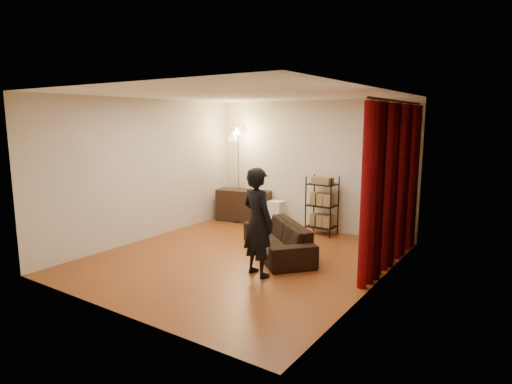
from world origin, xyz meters
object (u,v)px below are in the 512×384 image
Objects in this scene: media_cabinet at (244,206)px; wire_shelf at (322,205)px; storage_boxes at (276,213)px; floor_lamp at (238,174)px; person at (258,222)px; sofa at (277,239)px.

wire_shelf is (1.97, -0.07, 0.24)m from media_cabinet.
storage_boxes is 1.24m from floor_lamp.
person reaches higher than media_cabinet.
sofa reaches higher than storage_boxes.
wire_shelf is (-0.20, 2.64, -0.22)m from person.
floor_lamp is (-2.05, -0.04, 0.49)m from wire_shelf.
person reaches higher than wire_shelf.
wire_shelf is at bearing -14.81° from media_cabinet.
sofa is 1.66m from wire_shelf.
media_cabinet is (-2.17, 2.71, -0.45)m from person.
person is 3.45m from floor_lamp.
sofa is at bearing -56.59° from person.
storage_boxes is at bearing -11.61° from media_cabinet.
person is at bearing -64.08° from storage_boxes.
person is 0.75× the size of floor_lamp.
sofa is at bearing -58.43° from storage_boxes.
sofa is 1.18× the size of person.
person is 3.08m from storage_boxes.
media_cabinet is at bearing 171.56° from wire_shelf.
floor_lamp reaches higher than storage_boxes.
wire_shelf is at bearing 129.01° from sofa.
sofa is 2.55m from media_cabinet.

